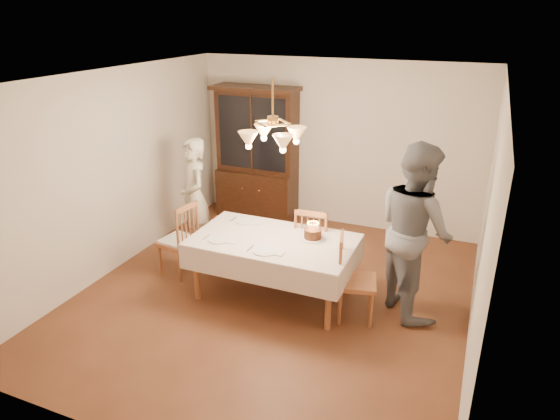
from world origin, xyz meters
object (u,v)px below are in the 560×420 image
at_px(dining_table, 273,245).
at_px(chair_far_side, 313,247).
at_px(china_hutch, 257,156).
at_px(elderly_woman, 195,197).
at_px(birthday_cake, 313,234).

bearing_deg(dining_table, chair_far_side, 63.54).
height_order(dining_table, chair_far_side, chair_far_side).
distance_m(china_hutch, chair_far_side, 2.35).
bearing_deg(china_hutch, chair_far_side, -46.79).
xyz_separation_m(china_hutch, chair_far_side, (1.56, -1.66, -0.60)).
bearing_deg(elderly_woman, dining_table, 19.12).
distance_m(dining_table, elderly_woman, 1.65).
bearing_deg(dining_table, elderly_woman, 155.05).
bearing_deg(chair_far_side, china_hutch, 133.21).
xyz_separation_m(chair_far_side, birthday_cake, (0.13, -0.41, 0.37)).
distance_m(dining_table, birthday_cake, 0.48).
bearing_deg(birthday_cake, chair_far_side, 107.01).
xyz_separation_m(dining_table, birthday_cake, (0.42, 0.18, 0.13)).
bearing_deg(elderly_woman, china_hutch, 125.68).
height_order(chair_far_side, elderly_woman, elderly_woman).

